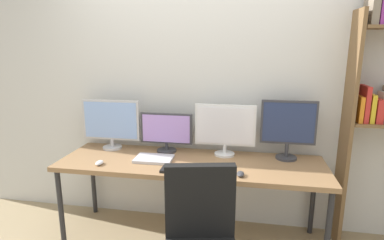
% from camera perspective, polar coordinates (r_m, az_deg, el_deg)
% --- Properties ---
extents(wall_back, '(4.65, 0.10, 2.60)m').
position_cam_1_polar(wall_back, '(2.98, 1.26, 5.55)').
color(wall_back, silver).
rests_on(wall_back, ground_plane).
extents(desk, '(2.25, 0.68, 0.74)m').
position_cam_1_polar(desk, '(2.73, -0.19, -8.43)').
color(desk, '#936D47').
rests_on(desk, ground_plane).
extents(monitor_far_left, '(0.56, 0.18, 0.47)m').
position_cam_1_polar(monitor_far_left, '(3.07, -14.36, -0.42)').
color(monitor_far_left, silver).
rests_on(monitor_far_left, desk).
extents(monitor_center_left, '(0.48, 0.18, 0.36)m').
position_cam_1_polar(monitor_center_left, '(2.91, -4.63, -2.04)').
color(monitor_center_left, '#38383D').
rests_on(monitor_center_left, desk).
extents(monitor_center_right, '(0.53, 0.18, 0.46)m').
position_cam_1_polar(monitor_center_right, '(2.81, 5.97, -1.42)').
color(monitor_center_right, silver).
rests_on(monitor_center_right, desk).
extents(monitor_far_right, '(0.46, 0.18, 0.51)m').
position_cam_1_polar(monitor_far_right, '(2.81, 16.93, -1.09)').
color(monitor_far_right, '#38383D').
rests_on(monitor_far_right, desk).
extents(keyboard_main, '(0.39, 0.13, 0.02)m').
position_cam_1_polar(keyboard_main, '(2.50, -1.15, -9.07)').
color(keyboard_main, black).
rests_on(keyboard_main, desk).
extents(mouse_left_side, '(0.06, 0.10, 0.03)m').
position_cam_1_polar(mouse_left_side, '(2.75, -16.32, -7.40)').
color(mouse_left_side, silver).
rests_on(mouse_left_side, desk).
extents(mouse_right_side, '(0.06, 0.10, 0.03)m').
position_cam_1_polar(mouse_right_side, '(2.45, 8.71, -9.57)').
color(mouse_right_side, '#38383D').
rests_on(mouse_right_side, desk).
extents(laptop_closed, '(0.32, 0.23, 0.02)m').
position_cam_1_polar(laptop_closed, '(2.76, -6.87, -6.94)').
color(laptop_closed, silver).
rests_on(laptop_closed, desk).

